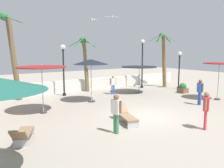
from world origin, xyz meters
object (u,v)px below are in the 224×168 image
at_px(patio_umbrella_0, 219,65).
at_px(patio_umbrella_2, 91,62).
at_px(seagull_0, 112,17).
at_px(planter, 183,88).
at_px(patio_umbrella_1, 139,68).
at_px(lounge_chair_0, 23,134).
at_px(guest_0, 113,83).
at_px(patio_umbrella_3, 42,69).
at_px(palm_tree_1, 164,54).
at_px(lounge_chair_1, 126,115).
at_px(guest_2, 206,107).
at_px(palm_tree_2, 85,58).
at_px(palm_tree_0, 11,49).
at_px(lamp_post_3, 179,66).
at_px(guest_1, 116,110).
at_px(lamp_post_2, 63,63).
at_px(lamp_post_1, 142,58).
at_px(seagull_1, 93,20).
at_px(guest_3, 200,90).

distance_m(patio_umbrella_0, patio_umbrella_2, 9.16).
bearing_deg(seagull_0, planter, -25.85).
height_order(patio_umbrella_1, lounge_chair_0, patio_umbrella_1).
bearing_deg(patio_umbrella_2, guest_0, 26.82).
relative_size(patio_umbrella_3, planter, 3.28).
distance_m(palm_tree_1, lounge_chair_0, 16.69).
bearing_deg(lounge_chair_1, patio_umbrella_1, 44.29).
relative_size(lounge_chair_0, guest_2, 1.11).
relative_size(palm_tree_2, guest_2, 2.68).
distance_m(patio_umbrella_2, palm_tree_0, 5.69).
bearing_deg(lounge_chair_1, patio_umbrella_0, 3.33).
bearing_deg(lamp_post_3, seagull_0, 170.23).
relative_size(patio_umbrella_1, guest_1, 1.68).
relative_size(patio_umbrella_0, patio_umbrella_3, 0.99).
bearing_deg(patio_umbrella_1, lounge_chair_1, -135.71).
relative_size(patio_umbrella_0, palm_tree_1, 0.53).
height_order(lamp_post_2, guest_1, lamp_post_2).
height_order(palm_tree_1, lamp_post_1, palm_tree_1).
xyz_separation_m(patio_umbrella_3, palm_tree_2, (5.40, 4.89, 0.33)).
relative_size(palm_tree_1, guest_0, 3.43).
relative_size(lamp_post_1, seagull_1, 4.12).
relative_size(patio_umbrella_1, patio_umbrella_3, 1.04).
bearing_deg(seagull_1, patio_umbrella_1, -33.64).
xyz_separation_m(lamp_post_2, seagull_0, (3.29, -1.93, 3.57)).
height_order(patio_umbrella_1, lamp_post_1, lamp_post_1).
relative_size(patio_umbrella_2, lamp_post_2, 0.76).
height_order(patio_umbrella_3, palm_tree_2, palm_tree_2).
bearing_deg(guest_2, lamp_post_1, 61.50).
xyz_separation_m(guest_1, seagull_0, (4.94, 7.36, 5.08)).
height_order(palm_tree_2, lamp_post_1, palm_tree_2).
bearing_deg(guest_0, lounge_chair_1, -120.29).
height_order(palm_tree_0, lamp_post_3, palm_tree_0).
bearing_deg(patio_umbrella_2, lamp_post_2, 101.50).
height_order(patio_umbrella_0, lounge_chair_0, patio_umbrella_0).
bearing_deg(guest_0, palm_tree_1, 3.31).
relative_size(guest_0, seagull_1, 1.38).
relative_size(seagull_1, planter, 1.31).
xyz_separation_m(guest_1, planter, (10.41, 4.72, -0.67)).
relative_size(palm_tree_0, palm_tree_2, 1.31).
bearing_deg(lounge_chair_1, planter, 22.56).
bearing_deg(lamp_post_3, palm_tree_0, 165.72).
height_order(palm_tree_0, lounge_chair_0, palm_tree_0).
bearing_deg(patio_umbrella_2, lounge_chair_1, -100.94).
height_order(lamp_post_2, lamp_post_3, lamp_post_2).
bearing_deg(palm_tree_0, seagull_1, -7.58).
distance_m(patio_umbrella_3, lamp_post_1, 11.44).
xyz_separation_m(patio_umbrella_0, patio_umbrella_2, (-7.88, 4.66, 0.26)).
distance_m(patio_umbrella_3, lamp_post_2, 5.21).
distance_m(lounge_chair_0, guest_3, 11.28).
distance_m(lamp_post_2, guest_2, 11.46).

